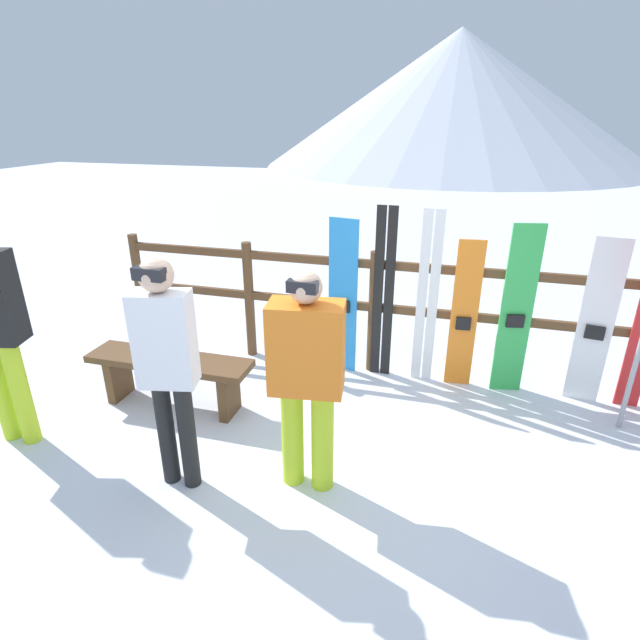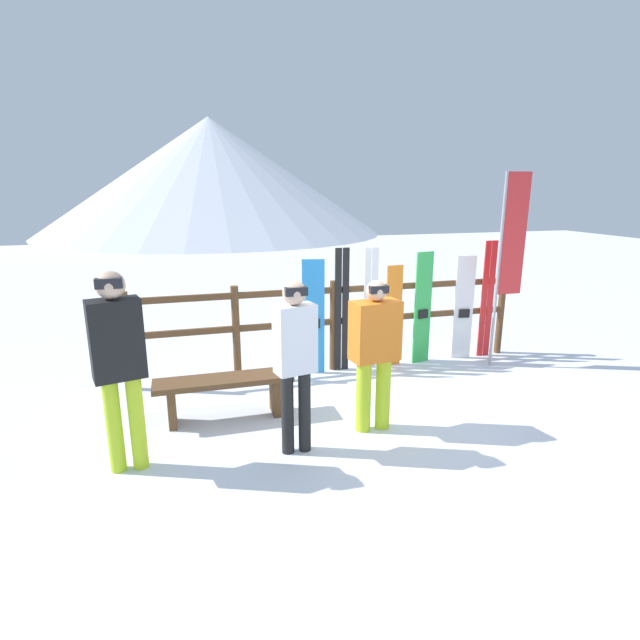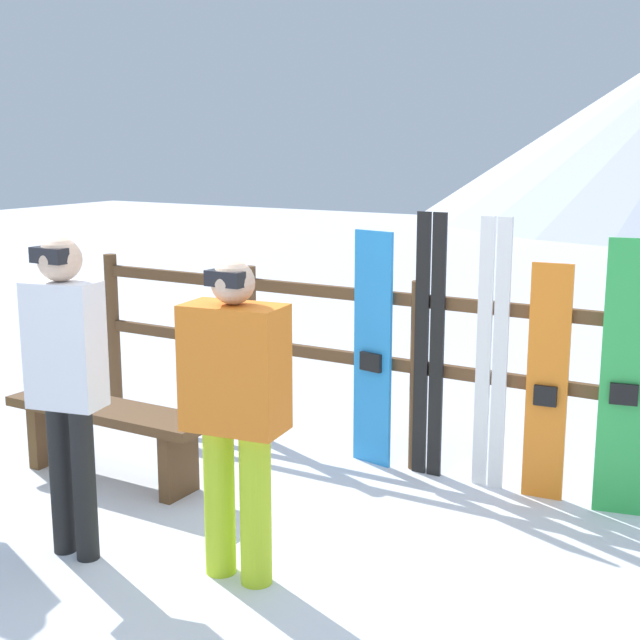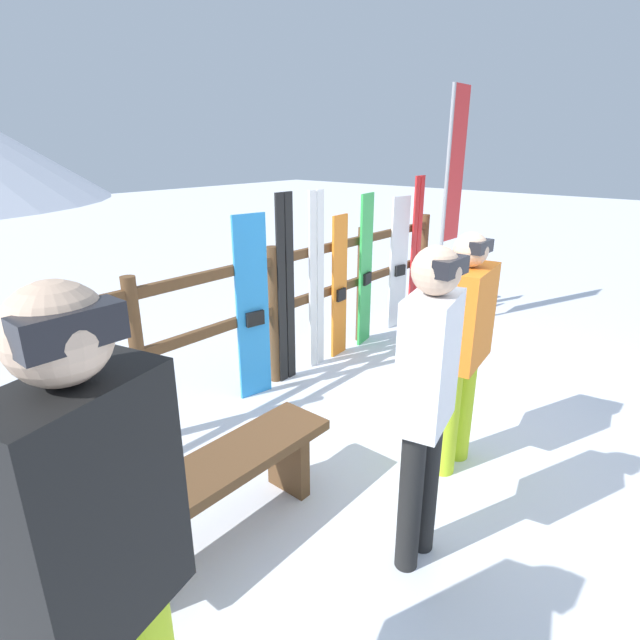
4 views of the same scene
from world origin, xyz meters
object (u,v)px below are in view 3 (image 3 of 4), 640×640
(bench, at_px, (109,425))
(ski_pair_black, at_px, (429,347))
(ski_pair_white, at_px, (492,355))
(snowboard_orange, at_px, (547,384))
(person_orange, at_px, (235,402))
(snowboard_green, at_px, (626,380))
(person_white, at_px, (66,371))
(snowboard_blue, at_px, (373,350))

(bench, height_order, ski_pair_black, ski_pair_black)
(ski_pair_white, distance_m, snowboard_orange, 0.37)
(person_orange, relative_size, ski_pair_white, 0.94)
(bench, relative_size, snowboard_green, 0.92)
(person_orange, distance_m, ski_pair_white, 1.86)
(ski_pair_white, bearing_deg, snowboard_green, -0.24)
(bench, bearing_deg, snowboard_orange, 24.11)
(person_orange, bearing_deg, person_white, -165.16)
(snowboard_blue, distance_m, ski_pair_white, 0.81)
(bench, xyz_separation_m, snowboard_orange, (2.45, 1.09, 0.35))
(snowboard_green, bearing_deg, ski_pair_black, 179.84)
(person_orange, xyz_separation_m, ski_pair_black, (0.23, 1.75, -0.06))
(ski_pair_white, bearing_deg, bench, -152.39)
(ski_pair_black, bearing_deg, ski_pair_white, 0.00)
(bench, xyz_separation_m, person_white, (0.59, -0.88, 0.63))
(person_orange, relative_size, ski_pair_black, 0.93)
(person_orange, relative_size, person_white, 0.95)
(bench, xyz_separation_m, person_orange, (1.46, -0.65, 0.54))
(snowboard_blue, xyz_separation_m, ski_pair_white, (0.81, 0.00, 0.07))
(person_orange, height_order, ski_pair_black, ski_pair_black)
(bench, relative_size, person_white, 0.89)
(person_white, distance_m, snowboard_green, 3.04)
(person_white, relative_size, snowboard_orange, 1.16)
(person_orange, height_order, snowboard_blue, person_orange)
(bench, distance_m, ski_pair_black, 2.07)
(person_white, distance_m, ski_pair_white, 2.49)
(person_white, bearing_deg, snowboard_blue, 70.40)
(person_orange, relative_size, snowboard_green, 0.99)
(person_orange, bearing_deg, snowboard_blue, 95.43)
(bench, height_order, snowboard_blue, snowboard_blue)
(person_orange, bearing_deg, ski_pair_white, 69.83)
(ski_pair_black, xyz_separation_m, snowboard_orange, (0.76, -0.00, -0.13))
(snowboard_blue, relative_size, snowboard_orange, 1.09)
(person_white, relative_size, snowboard_blue, 1.07)
(snowboard_blue, xyz_separation_m, snowboard_orange, (1.15, -0.00, -0.06))
(person_white, xyz_separation_m, snowboard_green, (2.30, 1.98, -0.19))
(snowboard_orange, distance_m, snowboard_green, 0.45)
(snowboard_orange, bearing_deg, person_orange, -119.53)
(snowboard_blue, bearing_deg, person_orange, -84.57)
(bench, xyz_separation_m, ski_pair_black, (1.69, 1.10, 0.49))
(bench, relative_size, ski_pair_black, 0.87)
(ski_pair_black, relative_size, ski_pair_white, 1.01)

